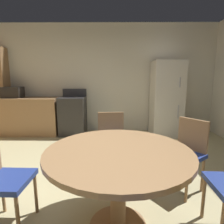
# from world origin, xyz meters

# --- Properties ---
(ground_plane) EXTENTS (14.00, 14.00, 0.00)m
(ground_plane) POSITION_xyz_m (0.00, 0.00, 0.00)
(ground_plane) COLOR tan
(wall_back) EXTENTS (6.09, 0.12, 2.70)m
(wall_back) POSITION_xyz_m (0.00, 2.88, 1.35)
(wall_back) COLOR silver
(wall_back) RESTS_ON ground
(kitchen_counter) EXTENTS (1.74, 0.60, 0.90)m
(kitchen_counter) POSITION_xyz_m (-1.87, 2.48, 0.45)
(kitchen_counter) COLOR #9E754C
(kitchen_counter) RESTS_ON ground
(oven_range) EXTENTS (0.60, 0.60, 1.10)m
(oven_range) POSITION_xyz_m (-0.65, 2.48, 0.47)
(oven_range) COLOR #2D2B28
(oven_range) RESTS_ON ground
(refrigerator) EXTENTS (0.68, 0.68, 1.76)m
(refrigerator) POSITION_xyz_m (1.60, 2.43, 0.88)
(refrigerator) COLOR silver
(refrigerator) RESTS_ON ground
(microwave) EXTENTS (0.44, 0.32, 0.26)m
(microwave) POSITION_xyz_m (-2.09, 2.48, 1.03)
(microwave) COLOR black
(microwave) RESTS_ON kitchen_counter
(dining_table) EXTENTS (1.25, 1.25, 0.76)m
(dining_table) POSITION_xyz_m (0.38, -0.47, 0.61)
(dining_table) COLOR #9E754C
(dining_table) RESTS_ON ground
(chair_northeast) EXTENTS (0.56, 0.56, 0.87)m
(chair_northeast) POSITION_xyz_m (1.23, 0.17, 0.50)
(chair_northeast) COLOR #9E754C
(chair_northeast) RESTS_ON ground
(chair_north) EXTENTS (0.43, 0.43, 0.87)m
(chair_north) POSITION_xyz_m (0.31, 0.59, 0.50)
(chair_north) COLOR #9E754C
(chair_north) RESTS_ON ground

